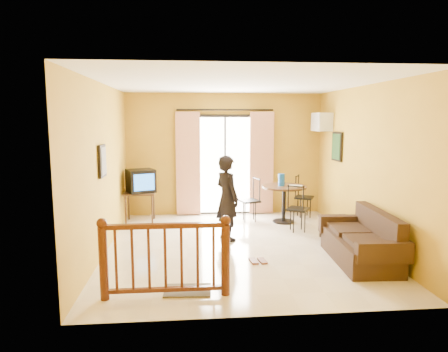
{
  "coord_description": "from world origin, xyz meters",
  "views": [
    {
      "loc": [
        -0.85,
        -6.69,
        2.22
      ],
      "look_at": [
        -0.23,
        0.2,
        1.22
      ],
      "focal_mm": 32.0,
      "sensor_mm": 36.0,
      "label": 1
    }
  ],
  "objects": [
    {
      "name": "picture_left",
      "position": [
        -2.22,
        -0.2,
        1.55
      ],
      "size": [
        0.05,
        0.42,
        0.52
      ],
      "color": "black",
      "rests_on": "room_shell"
    },
    {
      "name": "water_jug",
      "position": [
        1.13,
        1.58,
        0.93
      ],
      "size": [
        0.14,
        0.14,
        0.26
      ],
      "primitive_type": "cylinder",
      "color": "#124DB0",
      "rests_on": "dining_table"
    },
    {
      "name": "tv_table",
      "position": [
        -1.9,
        1.89,
        0.58
      ],
      "size": [
        0.66,
        0.55,
        0.66
      ],
      "color": "black",
      "rests_on": "ground"
    },
    {
      "name": "dining_chairs",
      "position": [
        1.18,
        1.53,
        0.0
      ],
      "size": [
        1.82,
        1.69,
        0.95
      ],
      "color": "black",
      "rests_on": "ground"
    },
    {
      "name": "doormat",
      "position": [
        -0.88,
        -1.75,
        0.01
      ],
      "size": [
        0.62,
        0.44,
        0.02
      ],
      "primitive_type": "cube",
      "rotation": [
        0.0,
        0.0,
        -0.06
      ],
      "color": "#524C42",
      "rests_on": "ground"
    },
    {
      "name": "sandals",
      "position": [
        0.22,
        -0.78,
        0.01
      ],
      "size": [
        0.27,
        0.26,
        0.03
      ],
      "color": "#5B2E1F",
      "rests_on": "ground"
    },
    {
      "name": "coffee_table",
      "position": [
        1.85,
        0.02,
        0.28
      ],
      "size": [
        0.53,
        0.96,
        0.42
      ],
      "color": "black",
      "rests_on": "ground"
    },
    {
      "name": "room_shell",
      "position": [
        0.0,
        0.0,
        1.7
      ],
      "size": [
        5.0,
        5.0,
        5.0
      ],
      "color": "white",
      "rests_on": "ground"
    },
    {
      "name": "ground",
      "position": [
        0.0,
        0.0,
        0.0
      ],
      "size": [
        5.0,
        5.0,
        0.0
      ],
      "primitive_type": "plane",
      "color": "beige",
      "rests_on": "ground"
    },
    {
      "name": "stair_balustrade",
      "position": [
        -1.15,
        -1.9,
        0.56
      ],
      "size": [
        1.63,
        0.13,
        1.04
      ],
      "color": "#471E0F",
      "rests_on": "ground"
    },
    {
      "name": "botanical_print",
      "position": [
        2.22,
        1.3,
        1.65
      ],
      "size": [
        0.05,
        0.5,
        0.6
      ],
      "color": "black",
      "rests_on": "room_shell"
    },
    {
      "name": "serving_tray",
      "position": [
        1.42,
        1.47,
        0.81
      ],
      "size": [
        0.32,
        0.26,
        0.02
      ],
      "primitive_type": "cube",
      "rotation": [
        0.0,
        0.0,
        -0.31
      ],
      "color": "white",
      "rests_on": "dining_table"
    },
    {
      "name": "standing_person",
      "position": [
        -0.15,
        0.44,
        0.78
      ],
      "size": [
        0.61,
        0.68,
        1.56
      ],
      "primitive_type": "imported",
      "rotation": [
        0.0,
        0.0,
        2.09
      ],
      "color": "black",
      "rests_on": "ground"
    },
    {
      "name": "dining_table",
      "position": [
        1.19,
        1.57,
        0.63
      ],
      "size": [
        0.96,
        0.96,
        0.8
      ],
      "color": "black",
      "rests_on": "ground"
    },
    {
      "name": "sofa",
      "position": [
        1.85,
        -0.91,
        0.3
      ],
      "size": [
        0.86,
        1.71,
        0.8
      ],
      "rotation": [
        0.0,
        0.0,
        -0.05
      ],
      "color": "black",
      "rests_on": "ground"
    },
    {
      "name": "television",
      "position": [
        -1.87,
        1.89,
        0.9
      ],
      "size": [
        0.69,
        0.66,
        0.49
      ],
      "rotation": [
        0.0,
        0.0,
        0.4
      ],
      "color": "black",
      "rests_on": "tv_table"
    },
    {
      "name": "balcony_door",
      "position": [
        0.0,
        2.43,
        1.19
      ],
      "size": [
        2.25,
        0.14,
        2.46
      ],
      "color": "black",
      "rests_on": "ground"
    },
    {
      "name": "air_conditioner",
      "position": [
        2.09,
        1.95,
        2.15
      ],
      "size": [
        0.31,
        0.6,
        0.4
      ],
      "color": "white",
      "rests_on": "room_shell"
    },
    {
      "name": "bowl",
      "position": [
        1.85,
        0.08,
        0.46
      ],
      "size": [
        0.26,
        0.26,
        0.06
      ],
      "primitive_type": "imported",
      "rotation": [
        0.0,
        0.0,
        0.37
      ],
      "color": "#5B2E1F",
      "rests_on": "coffee_table"
    }
  ]
}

